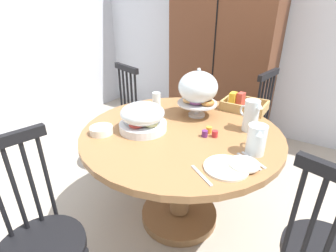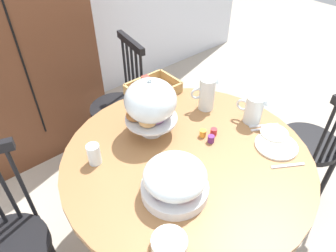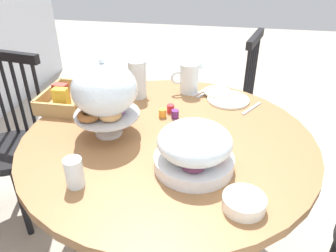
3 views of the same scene
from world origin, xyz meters
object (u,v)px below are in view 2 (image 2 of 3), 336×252
(windsor_chair_facing_door, at_px, (311,145))
(windsor_chair_far_side, at_px, (120,107))
(wooden_armoire, at_px, (3,34))
(pastry_stand_with_dome, at_px, (150,103))
(orange_juice_pitcher, at_px, (253,110))
(china_plate_small, at_px, (274,133))
(fruit_platter_covered, at_px, (175,180))
(windsor_chair_near_window, at_px, (7,246))
(cereal_bowl, at_px, (169,243))
(china_plate_large, at_px, (276,146))
(drinking_glass, at_px, (94,154))
(dining_table, at_px, (186,181))
(cereal_basket, at_px, (151,89))
(milk_pitcher, at_px, (207,95))

(windsor_chair_facing_door, distance_m, windsor_chair_far_side, 1.39)
(wooden_armoire, distance_m, pastry_stand_with_dome, 1.29)
(orange_juice_pitcher, distance_m, china_plate_small, 0.17)
(wooden_armoire, xyz_separation_m, fruit_platter_covered, (0.13, -1.65, -0.16))
(wooden_armoire, bearing_deg, windsor_chair_far_side, -49.87)
(windsor_chair_near_window, xyz_separation_m, windsor_chair_far_side, (1.04, 0.60, 0.00))
(pastry_stand_with_dome, height_order, orange_juice_pitcher, pastry_stand_with_dome)
(windsor_chair_facing_door, height_order, cereal_bowl, windsor_chair_facing_door)
(china_plate_large, distance_m, drinking_glass, 0.93)
(drinking_glass, bearing_deg, china_plate_large, -33.34)
(windsor_chair_near_window, relative_size, cereal_bowl, 6.96)
(windsor_chair_far_side, xyz_separation_m, pastry_stand_with_dome, (-0.19, -0.66, 0.48))
(pastry_stand_with_dome, bearing_deg, drinking_glass, -179.80)
(orange_juice_pitcher, bearing_deg, windsor_chair_near_window, 165.64)
(windsor_chair_near_window, distance_m, china_plate_large, 1.43)
(dining_table, height_order, china_plate_small, china_plate_small)
(windsor_chair_far_side, xyz_separation_m, drinking_glass, (-0.54, -0.66, 0.34))
(cereal_basket, bearing_deg, china_plate_large, -76.78)
(cereal_bowl, distance_m, drinking_glass, 0.58)
(windsor_chair_far_side, bearing_deg, china_plate_large, -78.56)
(china_plate_large, bearing_deg, china_plate_small, 42.41)
(wooden_armoire, distance_m, china_plate_large, 1.92)
(pastry_stand_with_dome, distance_m, china_plate_large, 0.69)
(windsor_chair_facing_door, xyz_separation_m, windsor_chair_far_side, (-0.73, 1.18, 0.00))
(milk_pitcher, xyz_separation_m, drinking_glass, (-0.74, 0.03, -0.04))
(cereal_bowl, bearing_deg, windsor_chair_facing_door, 2.54)
(windsor_chair_near_window, height_order, china_plate_small, windsor_chair_near_window)
(dining_table, distance_m, fruit_platter_covered, 0.37)
(pastry_stand_with_dome, height_order, china_plate_small, pastry_stand_with_dome)
(windsor_chair_far_side, bearing_deg, china_plate_small, -74.71)
(windsor_chair_facing_door, height_order, cereal_basket, windsor_chair_facing_door)
(drinking_glass, bearing_deg, orange_juice_pitcher, -18.96)
(dining_table, distance_m, orange_juice_pitcher, 0.55)
(drinking_glass, bearing_deg, cereal_basket, 27.40)
(dining_table, bearing_deg, china_plate_large, -32.07)
(wooden_armoire, relative_size, china_plate_small, 13.07)
(dining_table, relative_size, windsor_chair_far_side, 1.30)
(windsor_chair_facing_door, xyz_separation_m, cereal_basket, (-0.69, 0.82, 0.32))
(pastry_stand_with_dome, bearing_deg, china_plate_small, -42.64)
(wooden_armoire, height_order, fruit_platter_covered, wooden_armoire)
(pastry_stand_with_dome, relative_size, china_plate_small, 2.29)
(pastry_stand_with_dome, height_order, china_plate_large, pastry_stand_with_dome)
(windsor_chair_far_side, bearing_deg, wooden_armoire, 130.13)
(dining_table, relative_size, windsor_chair_facing_door, 1.30)
(windsor_chair_near_window, height_order, fruit_platter_covered, windsor_chair_near_window)
(windsor_chair_near_window, distance_m, windsor_chair_facing_door, 1.87)
(drinking_glass, bearing_deg, milk_pitcher, -2.47)
(dining_table, bearing_deg, milk_pitcher, 31.98)
(cereal_basket, height_order, cereal_bowl, cereal_basket)
(orange_juice_pitcher, height_order, cereal_basket, orange_juice_pitcher)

